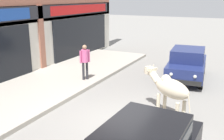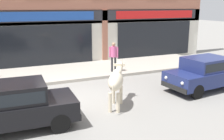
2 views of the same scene
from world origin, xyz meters
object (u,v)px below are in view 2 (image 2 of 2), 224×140
at_px(car_2, 15,104).
at_px(pedestrian, 114,54).
at_px(cow, 116,81).
at_px(car_1, 205,72).

relative_size(car_2, pedestrian, 2.29).
relative_size(cow, pedestrian, 1.19).
bearing_deg(pedestrian, car_2, -138.13).
xyz_separation_m(cow, car_1, (4.46, 0.32, -0.19)).
height_order(cow, car_1, cow).
bearing_deg(car_2, cow, 7.03).
distance_m(cow, pedestrian, 4.70).
height_order(cow, car_2, cow).
bearing_deg(car_1, cow, -175.85).
bearing_deg(pedestrian, cow, -112.63).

